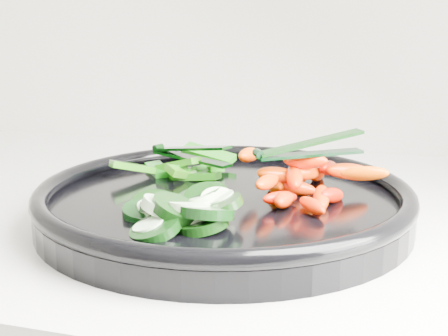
# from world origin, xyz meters

# --- Properties ---
(veggie_tray) EXTENTS (0.46, 0.46, 0.04)m
(veggie_tray) POSITION_xyz_m (-0.12, 1.64, 0.95)
(veggie_tray) COLOR black
(veggie_tray) RESTS_ON counter
(cucumber_pile) EXTENTS (0.12, 0.13, 0.04)m
(cucumber_pile) POSITION_xyz_m (-0.14, 1.56, 0.96)
(cucumber_pile) COLOR black
(cucumber_pile) RESTS_ON veggie_tray
(carrot_pile) EXTENTS (0.15, 0.16, 0.05)m
(carrot_pile) POSITION_xyz_m (-0.04, 1.66, 0.97)
(carrot_pile) COLOR #E43000
(carrot_pile) RESTS_ON veggie_tray
(pepper_pile) EXTENTS (0.12, 0.12, 0.04)m
(pepper_pile) POSITION_xyz_m (-0.19, 1.71, 0.96)
(pepper_pile) COLOR #106B0A
(pepper_pile) RESTS_ON veggie_tray
(tong_carrot) EXTENTS (0.10, 0.08, 0.02)m
(tong_carrot) POSITION_xyz_m (-0.04, 1.66, 1.00)
(tong_carrot) COLOR black
(tong_carrot) RESTS_ON carrot_pile
(tong_pepper) EXTENTS (0.11, 0.06, 0.02)m
(tong_pepper) POSITION_xyz_m (-0.18, 1.71, 0.98)
(tong_pepper) COLOR black
(tong_pepper) RESTS_ON pepper_pile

